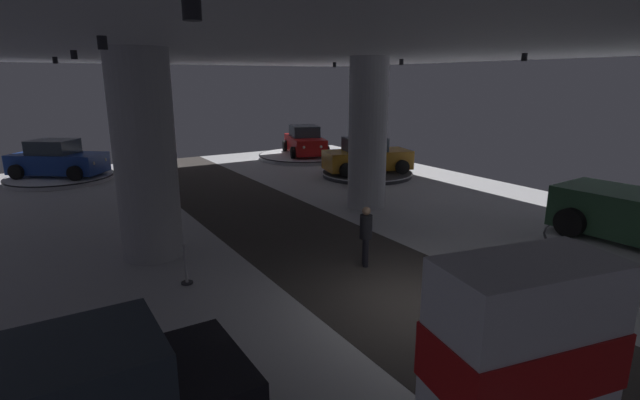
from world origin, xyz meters
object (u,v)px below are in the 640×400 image
at_px(display_platform_deep_right, 305,156).
at_px(visitor_walking_near, 366,232).
at_px(display_car_deep_right, 305,141).
at_px(display_platform_deep_left, 60,178).
at_px(column_left, 145,156).
at_px(display_car_deep_left, 57,160).
at_px(column_right, 368,134).
at_px(display_platform_far_right, 367,174).
at_px(display_car_far_right, 367,157).

distance_m(display_platform_deep_right, visitor_walking_near, 17.12).
bearing_deg(display_car_deep_right, display_platform_deep_left, 177.39).
height_order(display_platform_deep_right, visitor_walking_near, visitor_walking_near).
xyz_separation_m(column_left, display_car_deep_right, (11.67, 11.87, -1.73)).
bearing_deg(column_left, display_car_deep_left, 96.86).
bearing_deg(display_platform_deep_right, visitor_walking_near, -114.76).
height_order(display_platform_deep_right, display_platform_deep_left, display_platform_deep_right).
relative_size(column_right, display_car_deep_left, 1.24).
xyz_separation_m(display_car_deep_right, display_platform_far_right, (-0.10, -6.34, -0.89)).
bearing_deg(column_left, display_platform_deep_right, 45.43).
distance_m(display_platform_deep_right, display_platform_far_right, 6.32).
bearing_deg(display_platform_deep_right, display_platform_far_right, -90.80).
bearing_deg(display_platform_deep_left, column_right, -49.97).
relative_size(column_right, display_platform_deep_right, 0.99).
height_order(display_car_far_right, visitor_walking_near, display_car_far_right).
distance_m(column_right, display_car_deep_left, 15.06).
xyz_separation_m(display_car_deep_left, visitor_walking_near, (6.00, -16.18, -0.09)).
distance_m(display_platform_deep_right, display_car_deep_right, 0.88).
bearing_deg(display_car_far_right, column_left, -154.39).
height_order(display_platform_deep_right, display_car_deep_right, display_car_deep_right).
relative_size(display_car_deep_right, display_platform_deep_left, 0.96).
height_order(display_platform_deep_left, display_platform_far_right, display_platform_deep_left).
bearing_deg(display_car_far_right, column_right, -127.33).
bearing_deg(display_car_deep_right, column_right, -108.16).
bearing_deg(display_platform_deep_right, display_car_deep_right, 71.85).
xyz_separation_m(display_platform_deep_left, display_platform_far_right, (13.05, -6.94, -0.00)).
distance_m(display_platform_deep_left, display_car_deep_left, 0.86).
bearing_deg(display_car_deep_right, display_platform_deep_right, -108.15).
height_order(column_left, display_platform_deep_left, column_left).
relative_size(display_car_deep_left, display_car_far_right, 0.98).
xyz_separation_m(display_car_deep_right, display_car_far_right, (-0.13, -6.34, -0.03)).
distance_m(display_platform_deep_left, display_car_far_right, 14.78).
relative_size(column_left, display_car_deep_left, 1.24).
bearing_deg(display_car_deep_right, column_left, -134.52).
xyz_separation_m(column_left, display_platform_deep_right, (11.66, 11.84, -2.61)).
height_order(column_right, visitor_walking_near, column_right).
distance_m(display_car_deep_right, display_platform_far_right, 6.41).
relative_size(display_platform_deep_right, display_platform_far_right, 1.24).
relative_size(column_right, display_platform_deep_left, 1.15).
xyz_separation_m(display_car_deep_left, display_car_far_right, (13.05, -6.95, -0.01)).
bearing_deg(display_platform_deep_right, column_right, -108.16).
xyz_separation_m(display_car_deep_right, display_car_deep_left, (-13.18, 0.62, -0.02)).
bearing_deg(visitor_walking_near, display_platform_deep_left, 110.30).
bearing_deg(column_right, display_platform_far_right, 52.38).
bearing_deg(display_platform_far_right, visitor_walking_near, -127.51).
height_order(column_right, column_left, same).
distance_m(column_right, display_platform_far_right, 6.24).
distance_m(column_left, display_platform_deep_right, 16.82).
relative_size(display_platform_deep_left, visitor_walking_near, 3.00).
bearing_deg(column_left, display_car_far_right, 25.61).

